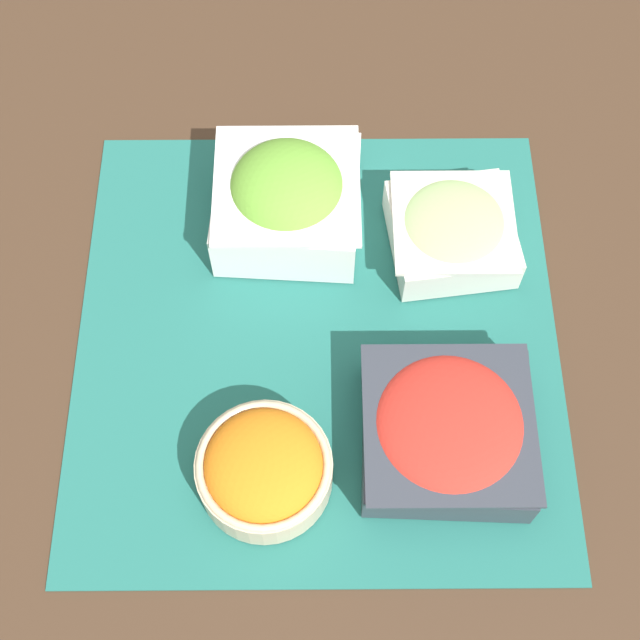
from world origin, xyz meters
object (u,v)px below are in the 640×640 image
object	(u,v)px
lettuce_bowl	(290,197)
tomato_bowl	(450,429)
carrot_bowl	(267,468)
cucumber_bowl	(454,230)

from	to	relation	value
lettuce_bowl	tomato_bowl	xyz separation A→B (m)	(-0.14, 0.23, -0.01)
tomato_bowl	carrot_bowl	bearing A→B (deg)	12.07
lettuce_bowl	tomato_bowl	bearing A→B (deg)	120.96
carrot_bowl	tomato_bowl	distance (m)	0.16
tomato_bowl	cucumber_bowl	size ratio (longest dim) A/B	1.17
carrot_bowl	tomato_bowl	bearing A→B (deg)	-167.93
lettuce_bowl	cucumber_bowl	bearing A→B (deg)	169.64
lettuce_bowl	tomato_bowl	world-z (taller)	lettuce_bowl
lettuce_bowl	cucumber_bowl	distance (m)	0.16
carrot_bowl	cucumber_bowl	xyz separation A→B (m)	(-0.17, -0.23, -0.00)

